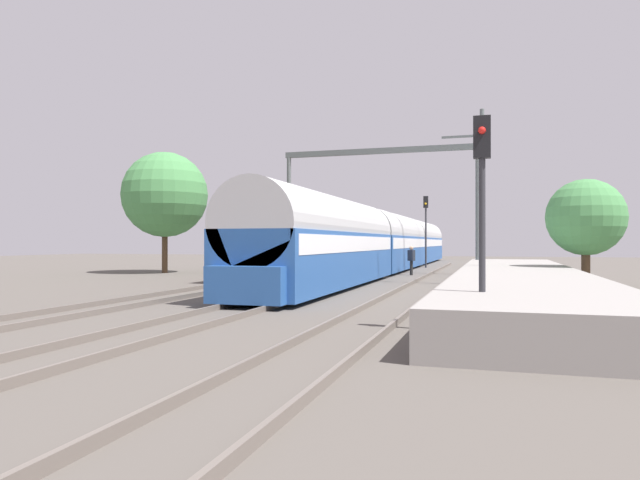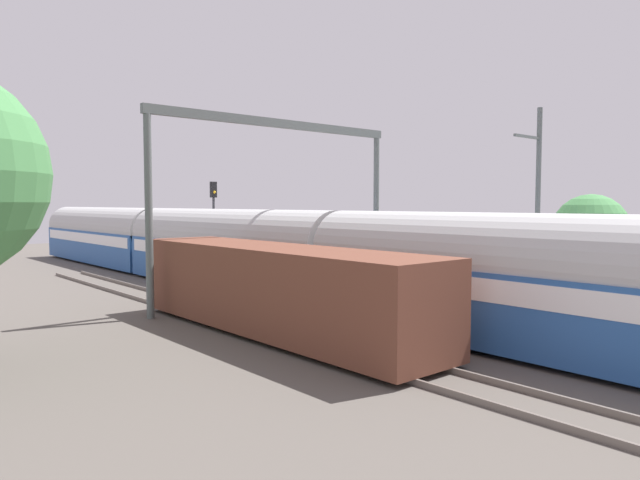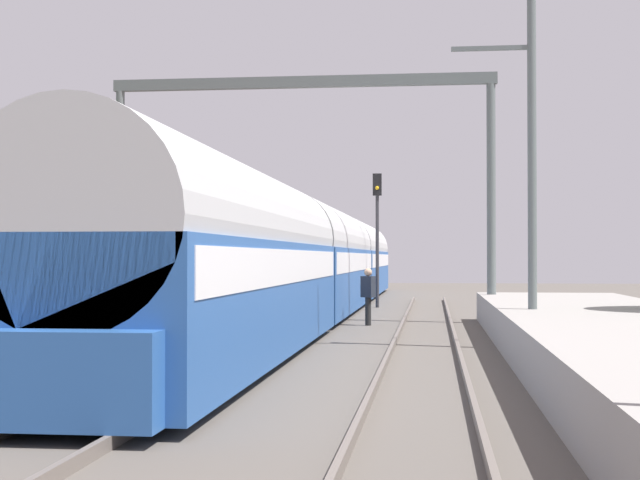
{
  "view_description": "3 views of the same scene",
  "coord_description": "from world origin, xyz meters",
  "px_view_note": "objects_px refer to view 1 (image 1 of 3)",
  "views": [
    {
      "loc": [
        6.9,
        -21.07,
        1.96
      ],
      "look_at": [
        0.0,
        1.56,
        2.05
      ],
      "focal_mm": 32.04,
      "sensor_mm": 36.0,
      "label": 1
    },
    {
      "loc": [
        -15.05,
        -5.92,
        4.24
      ],
      "look_at": [
        1.14,
        12.9,
        2.68
      ],
      "focal_mm": 32.47,
      "sensor_mm": 36.0,
      "label": 2
    },
    {
      "loc": [
        4.17,
        -16.09,
        2.07
      ],
      "look_at": [
        0.0,
        19.32,
        2.7
      ],
      "focal_mm": 53.77,
      "sensor_mm": 36.0,
      "label": 3
    }
  ],
  "objects_px": {
    "railway_signal_near": "(482,193)",
    "railway_signal_far": "(426,222)",
    "person_crossing": "(411,258)",
    "passenger_train": "(391,242)",
    "catenary_gantry": "(379,184)",
    "freight_car": "(291,251)"
  },
  "relations": [
    {
      "from": "passenger_train",
      "to": "railway_signal_near",
      "type": "height_order",
      "value": "railway_signal_near"
    },
    {
      "from": "passenger_train",
      "to": "railway_signal_far",
      "type": "distance_m",
      "value": 5.11
    },
    {
      "from": "railway_signal_near",
      "to": "passenger_train",
      "type": "bearing_deg",
      "value": 103.81
    },
    {
      "from": "person_crossing",
      "to": "catenary_gantry",
      "type": "height_order",
      "value": "catenary_gantry"
    },
    {
      "from": "freight_car",
      "to": "catenary_gantry",
      "type": "height_order",
      "value": "catenary_gantry"
    },
    {
      "from": "catenary_gantry",
      "to": "freight_car",
      "type": "bearing_deg",
      "value": -128.19
    },
    {
      "from": "railway_signal_near",
      "to": "railway_signal_far",
      "type": "relative_size",
      "value": 0.85
    },
    {
      "from": "person_crossing",
      "to": "railway_signal_far",
      "type": "bearing_deg",
      "value": 124.5
    },
    {
      "from": "passenger_train",
      "to": "catenary_gantry",
      "type": "bearing_deg",
      "value": -90.0
    },
    {
      "from": "person_crossing",
      "to": "passenger_train",
      "type": "bearing_deg",
      "value": 143.68
    },
    {
      "from": "person_crossing",
      "to": "railway_signal_near",
      "type": "relative_size",
      "value": 0.37
    },
    {
      "from": "freight_car",
      "to": "passenger_train",
      "type": "bearing_deg",
      "value": 67.2
    },
    {
      "from": "passenger_train",
      "to": "freight_car",
      "type": "bearing_deg",
      "value": -112.8
    },
    {
      "from": "person_crossing",
      "to": "railway_signal_near",
      "type": "height_order",
      "value": "railway_signal_near"
    },
    {
      "from": "railway_signal_far",
      "to": "catenary_gantry",
      "type": "bearing_deg",
      "value": -102.14
    },
    {
      "from": "railway_signal_near",
      "to": "person_crossing",
      "type": "bearing_deg",
      "value": 101.77
    },
    {
      "from": "passenger_train",
      "to": "railway_signal_near",
      "type": "relative_size",
      "value": 10.59
    },
    {
      "from": "freight_car",
      "to": "railway_signal_near",
      "type": "distance_m",
      "value": 20.63
    },
    {
      "from": "person_crossing",
      "to": "railway_signal_near",
      "type": "distance_m",
      "value": 21.81
    },
    {
      "from": "passenger_train",
      "to": "railway_signal_far",
      "type": "relative_size",
      "value": 8.96
    },
    {
      "from": "freight_car",
      "to": "railway_signal_far",
      "type": "distance_m",
      "value": 15.33
    },
    {
      "from": "passenger_train",
      "to": "person_crossing",
      "type": "bearing_deg",
      "value": -69.08
    }
  ]
}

